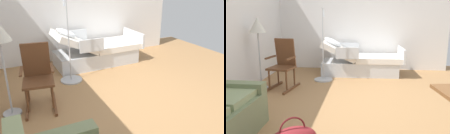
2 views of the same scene
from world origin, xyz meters
TOP-DOWN VIEW (x-y plane):
  - ground_plane at (0.00, 0.00)m, footprint 6.91×6.91m
  - side_wall at (2.81, 0.00)m, footprint 0.10×4.82m
  - hospital_bed at (2.13, -0.01)m, footprint 1.06×2.11m
  - rocking_chair at (0.72, 1.58)m, footprint 0.82×0.58m
  - floor_lamp at (0.62, 2.04)m, footprint 0.34×0.34m
  - iv_pole at (1.42, 0.85)m, footprint 0.44×0.44m

SIDE VIEW (x-z plane):
  - ground_plane at x=0.00m, z-range 0.00..0.00m
  - iv_pole at x=1.42m, z-range -0.59..1.09m
  - hospital_bed at x=2.13m, z-range -0.20..0.81m
  - rocking_chair at x=0.72m, z-range -0.02..1.03m
  - floor_lamp at x=0.62m, z-range 0.49..1.97m
  - side_wall at x=2.81m, z-range 0.00..2.70m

